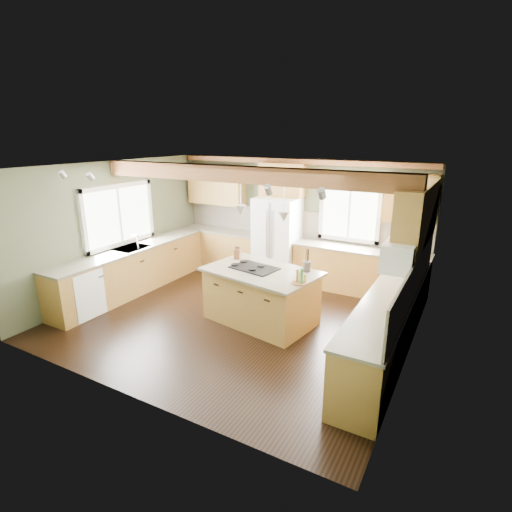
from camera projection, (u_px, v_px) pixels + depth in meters
The scene contains 37 objects.
floor at pixel (238, 318), 6.99m from camera, with size 5.60×5.60×0.00m, color black.
ceiling at pixel (236, 166), 6.22m from camera, with size 5.60×5.60×0.00m, color silver.
wall_back at pixel (297, 219), 8.70m from camera, with size 5.60×5.60×0.00m, color #4C563D.
wall_left at pixel (117, 228), 7.91m from camera, with size 5.00×5.00×0.00m, color #4C563D.
wall_right at pixel (416, 274), 5.31m from camera, with size 5.00×5.00×0.00m, color #4C563D.
ceiling_beam at pixel (239, 174), 6.35m from camera, with size 5.55×0.26×0.26m, color brown.
soffit_trim at pixel (297, 161), 8.25m from camera, with size 5.55×0.20×0.10m, color brown.
backsplash_back at pixel (297, 223), 8.71m from camera, with size 5.58×0.03×0.58m, color brown.
backsplash_right at pixel (415, 279), 5.38m from camera, with size 0.03×3.70×0.58m, color brown.
base_cab_back_left at pixel (222, 249), 9.53m from camera, with size 2.02×0.60×0.88m, color brown.
counter_back_left at pixel (222, 231), 9.39m from camera, with size 2.06×0.64×0.04m, color #4A4436.
base_cab_back_right at pixel (358, 271), 8.01m from camera, with size 2.62×0.60×0.88m, color brown.
counter_back_right at pixel (360, 249), 7.87m from camera, with size 2.66×0.64×0.04m, color #4A4436.
base_cab_left at pixel (134, 270), 8.07m from camera, with size 0.60×3.70×0.88m, color brown.
counter_left at pixel (132, 249), 7.93m from camera, with size 0.64×3.74×0.04m, color #4A4436.
base_cab_right at pixel (388, 326), 5.74m from camera, with size 0.60×3.70×0.88m, color brown.
counter_right at pixel (391, 296), 5.61m from camera, with size 0.64×3.74×0.04m, color #4A4436.
upper_cab_back_left at pixel (217, 185), 9.28m from camera, with size 1.40×0.35×0.90m, color brown.
upper_cab_over_fridge at pixel (282, 180), 8.44m from camera, with size 0.96×0.35×0.70m, color brown.
upper_cab_right at pixel (418, 214), 5.95m from camera, with size 0.35×2.20×0.90m, color brown.
upper_cab_back_corner at pixel (411, 199), 7.29m from camera, with size 0.90×0.35×0.90m, color brown.
window_left at pixel (118, 215), 7.87m from camera, with size 0.04×1.60×1.05m, color white.
window_back at pixel (350, 213), 8.07m from camera, with size 1.10×0.04×1.00m, color white.
sink at pixel (132, 248), 7.93m from camera, with size 0.50×0.65×0.03m, color #262628.
faucet at pixel (138, 242), 7.80m from camera, with size 0.02×0.02×0.28m, color #B2B2B7.
dishwasher at pixel (79, 292), 6.98m from camera, with size 0.60×0.60×0.84m, color white.
oven at pixel (363, 372), 4.66m from camera, with size 0.60×0.72×0.84m, color white.
microwave at pixel (400, 255), 5.29m from camera, with size 0.40×0.70×0.38m, color white.
pendant_left at pixel (241, 210), 6.59m from camera, with size 0.18×0.18×0.16m, color #B2B2B7.
pendant_right at pixel (284, 217), 6.08m from camera, with size 0.18×0.18×0.16m, color #B2B2B7.
refrigerator at pixel (277, 239), 8.64m from camera, with size 0.90×0.74×1.80m, color silver.
island at pixel (261, 297), 6.76m from camera, with size 1.73×1.06×0.88m, color olive.
island_top at pixel (261, 271), 6.62m from camera, with size 1.85×1.17×0.04m, color #4A4436.
cooktop at pixel (254, 268), 6.70m from camera, with size 0.75×0.50×0.02m, color black.
knife_block at pixel (238, 254), 7.19m from camera, with size 0.11×0.08×0.19m, color brown.
utensil_crock at pixel (307, 266), 6.54m from camera, with size 0.13×0.13×0.17m, color #473F39.
bottle_tray at pixel (300, 276), 6.01m from camera, with size 0.25×0.25×0.23m, color brown, non-canonical shape.
Camera 1 is at (3.37, -5.41, 3.10)m, focal length 28.00 mm.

